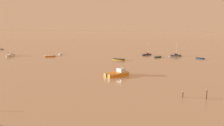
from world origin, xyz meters
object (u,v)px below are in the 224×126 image
object	(u,v)px
rowboat_moored_0	(158,57)
mooring_post_near	(183,94)
rowboat_moored_2	(119,60)
sailboat_moored_1	(175,56)
rowboat_moored_3	(60,54)
sailboat_moored_3	(11,55)
sailboat_moored_2	(147,55)
mooring_post_right	(207,94)
motorboat_moored_0	(120,74)
rowboat_moored_5	(50,56)
rowboat_moored_1	(200,58)
rowboat_moored_4	(0,49)

from	to	relation	value
rowboat_moored_0	mooring_post_near	world-z (taller)	mooring_post_near
rowboat_moored_2	sailboat_moored_1	distance (m)	23.65
rowboat_moored_3	mooring_post_near	size ratio (longest dim) A/B	2.48
rowboat_moored_3	sailboat_moored_3	distance (m)	18.39
sailboat_moored_2	mooring_post_near	distance (m)	56.35
sailboat_moored_3	sailboat_moored_2	bearing A→B (deg)	-83.63
rowboat_moored_2	sailboat_moored_1	size ratio (longest dim) A/B	0.79
mooring_post_right	rowboat_moored_2	bearing A→B (deg)	128.22
rowboat_moored_2	sailboat_moored_1	bearing A→B (deg)	-135.46
rowboat_moored_3	motorboat_moored_0	xyz separation A→B (m)	(35.74, -29.31, 0.25)
rowboat_moored_2	sailboat_moored_3	world-z (taller)	sailboat_moored_3
sailboat_moored_3	mooring_post_near	bearing A→B (deg)	-133.63
motorboat_moored_0	rowboat_moored_5	distance (m)	42.20
motorboat_moored_0	mooring_post_right	distance (m)	23.14
sailboat_moored_3	rowboat_moored_5	bearing A→B (deg)	-92.79
sailboat_moored_1	sailboat_moored_2	size ratio (longest dim) A/B	1.10
rowboat_moored_0	rowboat_moored_3	xyz separation A→B (m)	(-37.73, -5.50, -0.03)
sailboat_moored_2	rowboat_moored_1	bearing A→B (deg)	-58.19
rowboat_moored_3	rowboat_moored_4	size ratio (longest dim) A/B	0.82
rowboat_moored_1	mooring_post_near	world-z (taller)	mooring_post_near
sailboat_moored_2	mooring_post_near	world-z (taller)	sailboat_moored_2
motorboat_moored_0	sailboat_moored_2	bearing A→B (deg)	36.26
mooring_post_right	rowboat_moored_5	bearing A→B (deg)	147.54
rowboat_moored_3	sailboat_moored_3	bearing A→B (deg)	-97.02
mooring_post_near	rowboat_moored_4	bearing A→B (deg)	151.25
rowboat_moored_4	motorboat_moored_0	size ratio (longest dim) A/B	0.52
motorboat_moored_0	sailboat_moored_3	world-z (taller)	sailboat_moored_3
mooring_post_near	rowboat_moored_0	bearing A→B (deg)	106.03
sailboat_moored_1	rowboat_moored_5	bearing A→B (deg)	173.91
sailboat_moored_2	rowboat_moored_3	bearing A→B (deg)	149.50
rowboat_moored_2	mooring_post_right	size ratio (longest dim) A/B	2.33
rowboat_moored_5	sailboat_moored_3	distance (m)	15.37
sailboat_moored_2	mooring_post_right	size ratio (longest dim) A/B	2.65
rowboat_moored_1	rowboat_moored_3	xyz separation A→B (m)	(-52.27, -7.49, -0.01)
rowboat_moored_3	mooring_post_right	xyz separation A→B (m)	(55.16, -41.88, 0.69)
rowboat_moored_0	rowboat_moored_4	xyz separation A→B (m)	(-75.14, 0.98, -0.01)
mooring_post_near	rowboat_moored_5	bearing A→B (deg)	145.41
sailboat_moored_1	sailboat_moored_3	distance (m)	62.08
rowboat_moored_5	sailboat_moored_2	bearing A→B (deg)	-21.70
sailboat_moored_2	mooring_post_right	world-z (taller)	sailboat_moored_2
rowboat_moored_3	rowboat_moored_5	world-z (taller)	rowboat_moored_5
rowboat_moored_5	mooring_post_right	world-z (taller)	mooring_post_right
sailboat_moored_1	sailboat_moored_3	size ratio (longest dim) A/B	0.80
rowboat_moored_3	sailboat_moored_3	size ratio (longest dim) A/B	0.42
mooring_post_right	rowboat_moored_0	bearing A→B (deg)	110.19
rowboat_moored_0	sailboat_moored_1	bearing A→B (deg)	-14.15
rowboat_moored_3	mooring_post_right	world-z (taller)	mooring_post_right
rowboat_moored_3	rowboat_moored_1	bearing A→B (deg)	54.64
mooring_post_near	sailboat_moored_1	bearing A→B (deg)	98.70
sailboat_moored_2	sailboat_moored_3	xyz separation A→B (m)	(-47.22, -21.69, 0.08)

